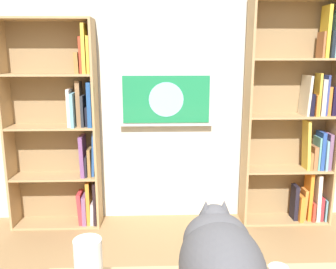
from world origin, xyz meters
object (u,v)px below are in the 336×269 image
object	(u,v)px
wall_mounted_tv	(166,99)
paper_towel_roll	(89,266)
cat	(220,259)
bookshelf_right	(64,130)
bookshelf_left	(300,123)

from	to	relation	value
wall_mounted_tv	paper_towel_roll	world-z (taller)	wall_mounted_tv
wall_mounted_tv	cat	xyz separation A→B (m)	(-0.13, 2.28, -0.33)
bookshelf_right	wall_mounted_tv	bearing A→B (deg)	-175.29
bookshelf_left	wall_mounted_tv	world-z (taller)	bookshelf_left
wall_mounted_tv	paper_towel_roll	bearing A→B (deg)	80.47
cat	paper_towel_roll	size ratio (longest dim) A/B	2.88
bookshelf_right	cat	size ratio (longest dim) A/B	3.09
cat	paper_towel_roll	distance (m)	0.51
cat	paper_towel_roll	world-z (taller)	cat
bookshelf_right	paper_towel_roll	world-z (taller)	bookshelf_right
cat	paper_towel_roll	bearing A→B (deg)	-6.93
bookshelf_left	bookshelf_right	size ratio (longest dim) A/B	1.09
bookshelf_left	bookshelf_right	bearing A→B (deg)	-0.05
bookshelf_right	paper_towel_roll	size ratio (longest dim) A/B	8.90
bookshelf_right	paper_towel_roll	xyz separation A→B (m)	(-0.61, 2.14, -0.11)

